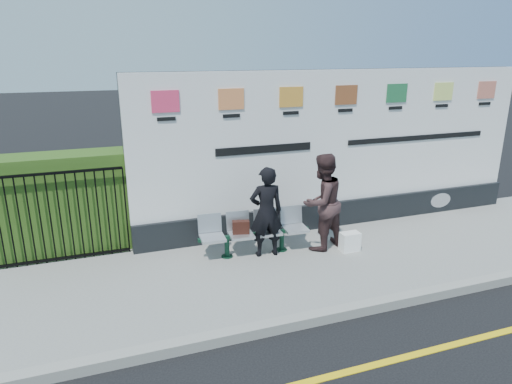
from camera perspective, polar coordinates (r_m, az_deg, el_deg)
ground at (r=6.39m, az=23.60°, el=-17.08°), size 80.00×80.00×0.00m
pavement at (r=8.07m, az=11.62°, el=-7.95°), size 14.00×3.00×0.12m
kerb at (r=6.98m, az=18.06°, el=-12.65°), size 14.00×0.18×0.14m
yellow_line at (r=6.39m, az=23.61°, el=-17.05°), size 14.00×0.10×0.01m
billboard at (r=8.97m, az=10.49°, el=3.91°), size 8.00×0.30×3.00m
hedge at (r=8.39m, az=-23.19°, el=-1.35°), size 2.35×0.70×1.70m
railing at (r=7.99m, az=-23.27°, el=-2.88°), size 2.05×0.06×1.54m
bench at (r=7.82m, az=-0.15°, el=-6.35°), size 1.88×0.61×0.40m
woman_left at (r=7.56m, az=1.29°, el=-2.51°), size 0.59×0.42×1.54m
woman_right at (r=7.89m, az=8.25°, el=-1.26°), size 0.99×0.89×1.69m
handbag_brown at (r=7.64m, az=-1.91°, el=-4.42°), size 0.30×0.18×0.22m
carrier_bag_white at (r=8.09m, az=11.64°, el=-6.11°), size 0.33×0.20×0.33m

